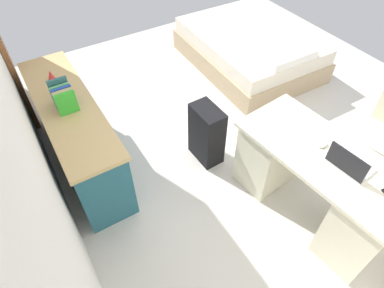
{
  "coord_description": "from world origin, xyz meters",
  "views": [
    {
      "loc": [
        -2.08,
        1.86,
        2.68
      ],
      "look_at": [
        -0.4,
        0.82,
        0.6
      ],
      "focal_mm": 30.75,
      "sensor_mm": 36.0,
      "label": 1
    }
  ],
  "objects_px": {
    "bed": "(249,49)",
    "figurine_small": "(51,75)",
    "desk": "(315,182)",
    "laptop": "(349,164)",
    "credenza": "(77,134)",
    "computer_mouse": "(323,144)",
    "suitcase_black": "(207,134)",
    "office_chair": "(383,139)"
  },
  "relations": [
    {
      "from": "credenza",
      "to": "suitcase_black",
      "type": "xyz_separation_m",
      "value": [
        -0.61,
        -1.14,
        -0.07
      ]
    },
    {
      "from": "credenza",
      "to": "laptop",
      "type": "distance_m",
      "value": 2.46
    },
    {
      "from": "office_chair",
      "to": "computer_mouse",
      "type": "distance_m",
      "value": 0.95
    },
    {
      "from": "laptop",
      "to": "figurine_small",
      "type": "bearing_deg",
      "value": 35.51
    },
    {
      "from": "figurine_small",
      "to": "desk",
      "type": "bearing_deg",
      "value": -142.74
    },
    {
      "from": "figurine_small",
      "to": "bed",
      "type": "bearing_deg",
      "value": -86.76
    },
    {
      "from": "bed",
      "to": "figurine_small",
      "type": "xyz_separation_m",
      "value": [
        -0.15,
        2.63,
        0.6
      ]
    },
    {
      "from": "suitcase_black",
      "to": "figurine_small",
      "type": "relative_size",
      "value": 5.89
    },
    {
      "from": "office_chair",
      "to": "laptop",
      "type": "relative_size",
      "value": 2.85
    },
    {
      "from": "suitcase_black",
      "to": "figurine_small",
      "type": "distance_m",
      "value": 1.62
    },
    {
      "from": "office_chair",
      "to": "suitcase_black",
      "type": "distance_m",
      "value": 1.7
    },
    {
      "from": "bed",
      "to": "figurine_small",
      "type": "distance_m",
      "value": 2.7
    },
    {
      "from": "office_chair",
      "to": "computer_mouse",
      "type": "xyz_separation_m",
      "value": [
        0.08,
        0.88,
        0.35
      ]
    },
    {
      "from": "credenza",
      "to": "suitcase_black",
      "type": "distance_m",
      "value": 1.29
    },
    {
      "from": "desk",
      "to": "office_chair",
      "type": "height_order",
      "value": "office_chair"
    },
    {
      "from": "credenza",
      "to": "bed",
      "type": "distance_m",
      "value": 2.69
    },
    {
      "from": "bed",
      "to": "desk",
      "type": "bearing_deg",
      "value": 154.43
    },
    {
      "from": "bed",
      "to": "computer_mouse",
      "type": "xyz_separation_m",
      "value": [
        -2.12,
        1.02,
        0.52
      ]
    },
    {
      "from": "desk",
      "to": "credenza",
      "type": "height_order",
      "value": "credenza"
    },
    {
      "from": "bed",
      "to": "credenza",
      "type": "bearing_deg",
      "value": 102.08
    },
    {
      "from": "desk",
      "to": "laptop",
      "type": "xyz_separation_m",
      "value": [
        -0.17,
        -0.03,
        0.41
      ]
    },
    {
      "from": "laptop",
      "to": "computer_mouse",
      "type": "relative_size",
      "value": 3.3
    },
    {
      "from": "desk",
      "to": "laptop",
      "type": "relative_size",
      "value": 4.54
    },
    {
      "from": "computer_mouse",
      "to": "desk",
      "type": "bearing_deg",
      "value": 150.4
    },
    {
      "from": "office_chair",
      "to": "figurine_small",
      "type": "height_order",
      "value": "office_chair"
    },
    {
      "from": "figurine_small",
      "to": "credenza",
      "type": "bearing_deg",
      "value": -179.79
    },
    {
      "from": "bed",
      "to": "suitcase_black",
      "type": "relative_size",
      "value": 2.99
    },
    {
      "from": "suitcase_black",
      "to": "bed",
      "type": "bearing_deg",
      "value": -53.43
    },
    {
      "from": "office_chair",
      "to": "suitcase_black",
      "type": "relative_size",
      "value": 1.45
    },
    {
      "from": "credenza",
      "to": "computer_mouse",
      "type": "height_order",
      "value": "credenza"
    },
    {
      "from": "office_chair",
      "to": "credenza",
      "type": "height_order",
      "value": "office_chair"
    },
    {
      "from": "bed",
      "to": "computer_mouse",
      "type": "distance_m",
      "value": 2.41
    },
    {
      "from": "office_chair",
      "to": "figurine_small",
      "type": "bearing_deg",
      "value": 50.56
    },
    {
      "from": "office_chair",
      "to": "suitcase_black",
      "type": "bearing_deg",
      "value": 52.9
    },
    {
      "from": "office_chair",
      "to": "computer_mouse",
      "type": "relative_size",
      "value": 9.4
    },
    {
      "from": "laptop",
      "to": "desk",
      "type": "bearing_deg",
      "value": 8.32
    },
    {
      "from": "bed",
      "to": "suitcase_black",
      "type": "distance_m",
      "value": 1.9
    },
    {
      "from": "bed",
      "to": "laptop",
      "type": "relative_size",
      "value": 5.87
    },
    {
      "from": "desk",
      "to": "bed",
      "type": "distance_m",
      "value": 2.46
    },
    {
      "from": "credenza",
      "to": "bed",
      "type": "bearing_deg",
      "value": -77.92
    },
    {
      "from": "bed",
      "to": "figurine_small",
      "type": "relative_size",
      "value": 17.61
    },
    {
      "from": "laptop",
      "to": "figurine_small",
      "type": "xyz_separation_m",
      "value": [
        2.24,
        1.6,
        0.04
      ]
    }
  ]
}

